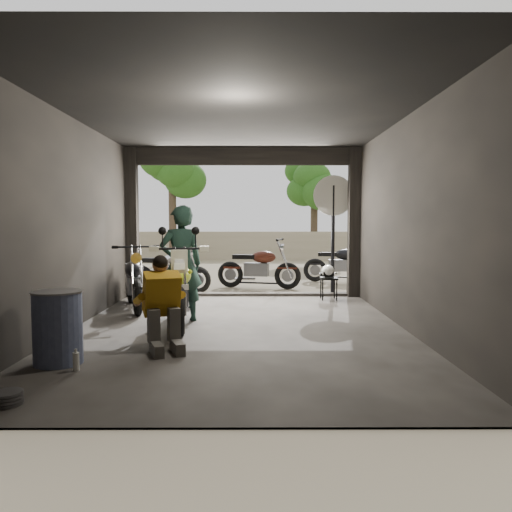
{
  "coord_description": "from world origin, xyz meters",
  "views": [
    {
      "loc": [
        0.24,
        -7.32,
        1.64
      ],
      "look_at": [
        0.27,
        0.6,
        1.09
      ],
      "focal_mm": 35.0,
      "sensor_mm": 36.0,
      "label": 1
    }
  ],
  "objects_px": {
    "stool": "(329,281)",
    "helmet": "(328,271)",
    "outside_bike_c": "(341,260)",
    "left_bike": "(134,277)",
    "mechanic": "(164,306)",
    "sign_post": "(333,214)",
    "main_bike": "(180,285)",
    "outside_bike_a": "(169,267)",
    "outside_bike_b": "(259,264)",
    "rider": "(181,264)",
    "oil_drum": "(58,329)"
  },
  "relations": [
    {
      "from": "stool",
      "to": "helmet",
      "type": "distance_m",
      "value": 0.21
    },
    {
      "from": "outside_bike_c",
      "to": "stool",
      "type": "height_order",
      "value": "outside_bike_c"
    },
    {
      "from": "left_bike",
      "to": "mechanic",
      "type": "relative_size",
      "value": 1.54
    },
    {
      "from": "stool",
      "to": "sign_post",
      "type": "bearing_deg",
      "value": 74.31
    },
    {
      "from": "main_bike",
      "to": "left_bike",
      "type": "xyz_separation_m",
      "value": [
        -1.08,
        1.48,
        -0.04
      ]
    },
    {
      "from": "outside_bike_a",
      "to": "outside_bike_b",
      "type": "height_order",
      "value": "outside_bike_b"
    },
    {
      "from": "rider",
      "to": "stool",
      "type": "bearing_deg",
      "value": -161.24
    },
    {
      "from": "helmet",
      "to": "mechanic",
      "type": "bearing_deg",
      "value": -147.71
    },
    {
      "from": "left_bike",
      "to": "stool",
      "type": "bearing_deg",
      "value": -2.59
    },
    {
      "from": "outside_bike_c",
      "to": "sign_post",
      "type": "bearing_deg",
      "value": 173.38
    },
    {
      "from": "helmet",
      "to": "left_bike",
      "type": "bearing_deg",
      "value": 171.48
    },
    {
      "from": "main_bike",
      "to": "outside_bike_a",
      "type": "relative_size",
      "value": 1.11
    },
    {
      "from": "outside_bike_c",
      "to": "mechanic",
      "type": "height_order",
      "value": "outside_bike_c"
    },
    {
      "from": "rider",
      "to": "sign_post",
      "type": "distance_m",
      "value": 4.17
    },
    {
      "from": "rider",
      "to": "oil_drum",
      "type": "relative_size",
      "value": 2.24
    },
    {
      "from": "rider",
      "to": "stool",
      "type": "distance_m",
      "value": 3.56
    },
    {
      "from": "outside_bike_b",
      "to": "sign_post",
      "type": "relative_size",
      "value": 0.69
    },
    {
      "from": "left_bike",
      "to": "rider",
      "type": "distance_m",
      "value": 1.61
    },
    {
      "from": "main_bike",
      "to": "sign_post",
      "type": "bearing_deg",
      "value": 39.63
    },
    {
      "from": "helmet",
      "to": "oil_drum",
      "type": "xyz_separation_m",
      "value": [
        -3.77,
        -4.69,
        -0.19
      ]
    },
    {
      "from": "left_bike",
      "to": "main_bike",
      "type": "bearing_deg",
      "value": -72.13
    },
    {
      "from": "mechanic",
      "to": "helmet",
      "type": "height_order",
      "value": "mechanic"
    },
    {
      "from": "mechanic",
      "to": "sign_post",
      "type": "xyz_separation_m",
      "value": [
        2.86,
        4.71,
        1.22
      ]
    },
    {
      "from": "rider",
      "to": "stool",
      "type": "relative_size",
      "value": 3.95
    },
    {
      "from": "rider",
      "to": "left_bike",
      "type": "bearing_deg",
      "value": -68.36
    },
    {
      "from": "left_bike",
      "to": "outside_bike_a",
      "type": "bearing_deg",
      "value": 64.64
    },
    {
      "from": "main_bike",
      "to": "outside_bike_a",
      "type": "distance_m",
      "value": 3.76
    },
    {
      "from": "outside_bike_c",
      "to": "mechanic",
      "type": "relative_size",
      "value": 1.5
    },
    {
      "from": "outside_bike_c",
      "to": "outside_bike_b",
      "type": "bearing_deg",
      "value": 127.15
    },
    {
      "from": "main_bike",
      "to": "helmet",
      "type": "height_order",
      "value": "main_bike"
    },
    {
      "from": "outside_bike_a",
      "to": "oil_drum",
      "type": "bearing_deg",
      "value": -170.72
    },
    {
      "from": "outside_bike_a",
      "to": "outside_bike_c",
      "type": "height_order",
      "value": "outside_bike_c"
    },
    {
      "from": "main_bike",
      "to": "outside_bike_c",
      "type": "xyz_separation_m",
      "value": [
        3.51,
        5.68,
        -0.05
      ]
    },
    {
      "from": "oil_drum",
      "to": "rider",
      "type": "bearing_deg",
      "value": 66.59
    },
    {
      "from": "helmet",
      "to": "oil_drum",
      "type": "height_order",
      "value": "oil_drum"
    },
    {
      "from": "outside_bike_a",
      "to": "oil_drum",
      "type": "relative_size",
      "value": 2.06
    },
    {
      "from": "sign_post",
      "to": "mechanic",
      "type": "bearing_deg",
      "value": -111.4
    },
    {
      "from": "outside_bike_a",
      "to": "mechanic",
      "type": "relative_size",
      "value": 1.49
    },
    {
      "from": "main_bike",
      "to": "stool",
      "type": "height_order",
      "value": "main_bike"
    },
    {
      "from": "left_bike",
      "to": "outside_bike_b",
      "type": "distance_m",
      "value": 3.74
    },
    {
      "from": "main_bike",
      "to": "mechanic",
      "type": "bearing_deg",
      "value": -97.31
    },
    {
      "from": "main_bike",
      "to": "outside_bike_c",
      "type": "distance_m",
      "value": 6.68
    },
    {
      "from": "outside_bike_c",
      "to": "sign_post",
      "type": "xyz_separation_m",
      "value": [
        -0.62,
        -2.5,
        1.21
      ]
    },
    {
      "from": "helmet",
      "to": "sign_post",
      "type": "relative_size",
      "value": 0.11
    },
    {
      "from": "left_bike",
      "to": "mechanic",
      "type": "bearing_deg",
      "value": -88.1
    },
    {
      "from": "main_bike",
      "to": "outside_bike_c",
      "type": "height_order",
      "value": "main_bike"
    },
    {
      "from": "left_bike",
      "to": "stool",
      "type": "xyz_separation_m",
      "value": [
        3.78,
        1.05,
        -0.2
      ]
    },
    {
      "from": "outside_bike_b",
      "to": "outside_bike_a",
      "type": "bearing_deg",
      "value": 122.48
    },
    {
      "from": "mechanic",
      "to": "helmet",
      "type": "xyz_separation_m",
      "value": [
        2.67,
        4.1,
        0.03
      ]
    },
    {
      "from": "outside_bike_b",
      "to": "helmet",
      "type": "distance_m",
      "value": 2.31
    }
  ]
}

